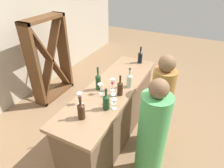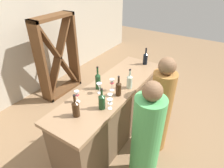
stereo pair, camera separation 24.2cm
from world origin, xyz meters
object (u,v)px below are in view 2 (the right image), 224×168
object	(u,v)px
wine_glass_far_center	(77,95)
person_center_guest	(146,140)
wine_bottle_center_olive_green	(98,81)
wine_bottle_leftmost_amber_brown	(76,108)
wine_bottle_second_right_amber_brown	(118,88)
wine_glass_near_right	(112,83)
wine_bottle_rightmost_clear_pale	(130,81)
wine_bottle_far_right_near_black	(145,58)
wine_rack	(58,57)
wine_bottle_second_left_olive_green	(102,101)
wine_glass_near_left	(110,102)
wine_glass_near_center	(110,97)
wine_glass_far_left	(99,86)
person_left_guest	(160,110)

from	to	relation	value
wine_glass_far_center	person_center_guest	xyz separation A→B (m)	(0.13, -0.90, -0.38)
wine_bottle_center_olive_green	wine_bottle_leftmost_amber_brown	bearing A→B (deg)	-167.92
wine_bottle_leftmost_amber_brown	wine_bottle_second_right_amber_brown	xyz separation A→B (m)	(0.61, -0.19, -0.00)
wine_glass_near_right	person_center_guest	bearing A→B (deg)	-115.34
wine_bottle_rightmost_clear_pale	wine_bottle_far_right_near_black	size ratio (longest dim) A/B	0.98
wine_rack	wine_bottle_center_olive_green	world-z (taller)	wine_rack
person_center_guest	wine_bottle_second_right_amber_brown	bearing A→B (deg)	-7.47
wine_bottle_second_left_olive_green	wine_glass_near_left	world-z (taller)	wine_bottle_second_left_olive_green
wine_bottle_second_right_amber_brown	wine_bottle_leftmost_amber_brown	bearing A→B (deg)	162.60
wine_bottle_leftmost_amber_brown	wine_bottle_rightmost_clear_pale	distance (m)	0.87
wine_bottle_rightmost_clear_pale	wine_rack	bearing A→B (deg)	77.46
wine_bottle_center_olive_green	wine_bottle_far_right_near_black	size ratio (longest dim) A/B	1.15
wine_bottle_center_olive_green	wine_glass_far_center	xyz separation A→B (m)	(-0.38, 0.04, -0.02)
wine_bottle_leftmost_amber_brown	wine_bottle_second_right_amber_brown	size ratio (longest dim) A/B	1.00
wine_rack	wine_glass_near_center	bearing A→B (deg)	-115.13
wine_rack	wine_glass_far_center	distance (m)	1.82
wine_rack	wine_bottle_second_left_olive_green	distance (m)	2.07
wine_bottle_center_olive_green	wine_glass_far_left	size ratio (longest dim) A/B	2.20
wine_bottle_center_olive_green	wine_glass_far_center	world-z (taller)	wine_bottle_center_olive_green
wine_bottle_center_olive_green	wine_bottle_rightmost_clear_pale	xyz separation A→B (m)	(0.25, -0.35, -0.02)
wine_rack	wine_bottle_leftmost_amber_brown	bearing A→B (deg)	-127.53
wine_glass_near_center	wine_bottle_second_left_olive_green	bearing A→B (deg)	167.28
wine_bottle_leftmost_amber_brown	person_left_guest	bearing A→B (deg)	-36.12
wine_glass_far_center	person_center_guest	bearing A→B (deg)	-81.85
wine_bottle_center_olive_green	wine_glass_near_center	size ratio (longest dim) A/B	2.43
wine_bottle_rightmost_clear_pale	person_center_guest	bearing A→B (deg)	-134.74
wine_glass_near_center	person_center_guest	distance (m)	0.66
wine_bottle_far_right_near_black	wine_glass_near_right	bearing A→B (deg)	177.98
wine_glass_far_center	wine_glass_far_left	bearing A→B (deg)	-20.90
wine_bottle_second_left_olive_green	wine_bottle_second_right_amber_brown	size ratio (longest dim) A/B	0.98
wine_glass_far_left	wine_bottle_rightmost_clear_pale	bearing A→B (deg)	-39.70
wine_bottle_leftmost_amber_brown	wine_bottle_second_left_olive_green	bearing A→B (deg)	-32.21
wine_rack	wine_glass_far_center	bearing A→B (deg)	-125.50
wine_glass_far_center	person_center_guest	size ratio (longest dim) A/B	0.11
wine_bottle_leftmost_amber_brown	person_center_guest	xyz separation A→B (m)	(0.34, -0.74, -0.38)
wine_bottle_center_olive_green	wine_bottle_second_right_amber_brown	size ratio (longest dim) A/B	1.18
wine_bottle_rightmost_clear_pale	wine_glass_far_left	bearing A→B (deg)	140.30
wine_glass_near_left	person_center_guest	bearing A→B (deg)	-87.11
wine_bottle_center_olive_green	wine_bottle_second_right_amber_brown	xyz separation A→B (m)	(0.01, -0.32, -0.02)
wine_bottle_second_right_amber_brown	wine_glass_near_center	bearing A→B (deg)	-178.06
wine_glass_near_center	person_center_guest	world-z (taller)	person_center_guest
wine_bottle_leftmost_amber_brown	wine_bottle_rightmost_clear_pale	size ratio (longest dim) A/B	0.99
person_left_guest	person_center_guest	bearing A→B (deg)	112.20
wine_glass_near_left	person_center_guest	world-z (taller)	person_center_guest
wine_bottle_far_right_near_black	wine_glass_near_left	world-z (taller)	wine_bottle_far_right_near_black
wine_bottle_far_right_near_black	wine_glass_near_center	xyz separation A→B (m)	(-1.26, -0.11, -0.02)
wine_bottle_leftmost_amber_brown	wine_bottle_far_right_near_black	size ratio (longest dim) A/B	0.98
wine_bottle_leftmost_amber_brown	wine_glass_near_right	xyz separation A→B (m)	(0.66, -0.06, 0.01)
wine_glass_near_left	wine_glass_near_right	distance (m)	0.40
wine_glass_near_right	wine_glass_far_center	size ratio (longest dim) A/B	1.10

